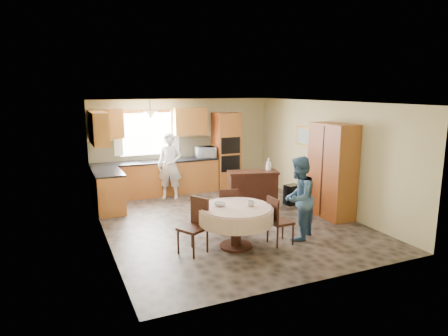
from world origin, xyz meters
name	(u,v)px	position (x,y,z in m)	size (l,w,h in m)	color
floor	(228,221)	(0.00, 0.00, 0.00)	(5.00, 6.00, 0.01)	brown
ceiling	(228,102)	(0.00, 0.00, 2.50)	(5.00, 6.00, 0.01)	white
wall_back	(183,145)	(0.00, 3.00, 1.25)	(5.00, 0.02, 2.50)	tan
wall_front	(315,200)	(0.00, -3.00, 1.25)	(5.00, 0.02, 2.50)	tan
wall_left	(103,173)	(-2.50, 0.00, 1.25)	(0.02, 6.00, 2.50)	tan
wall_right	(326,155)	(2.50, 0.00, 1.25)	(0.02, 6.00, 2.50)	tan
window	(147,134)	(-1.00, 2.98, 1.60)	(1.40, 0.03, 1.10)	white
curtain_left	(118,133)	(-1.75, 2.93, 1.65)	(0.22, 0.02, 1.15)	white
curtain_right	(175,131)	(-0.25, 2.93, 1.65)	(0.22, 0.02, 1.15)	white
base_cab_back	(157,179)	(-0.85, 2.70, 0.44)	(3.30, 0.60, 0.88)	#C37C34
counter_back	(156,161)	(-0.85, 2.70, 0.90)	(3.30, 0.64, 0.04)	black
base_cab_left	(108,192)	(-2.20, 1.80, 0.44)	(0.60, 1.20, 0.88)	#C37C34
counter_left	(107,172)	(-2.20, 1.80, 0.90)	(0.64, 1.20, 0.04)	black
backsplash	(153,149)	(-0.85, 2.99, 1.18)	(3.30, 0.02, 0.55)	tan
wall_cab_left	(106,124)	(-2.05, 2.83, 1.91)	(0.85, 0.33, 0.72)	#B37A2C
wall_cab_right	(190,121)	(0.15, 2.83, 1.91)	(0.90, 0.33, 0.72)	#B37A2C
wall_cab_side	(98,128)	(-2.33, 1.80, 1.91)	(0.33, 1.20, 0.72)	#B37A2C
oven_tower	(226,151)	(1.15, 2.69, 1.06)	(0.66, 0.62, 2.12)	#C37C34
oven_upper	(231,146)	(1.15, 2.38, 1.25)	(0.56, 0.01, 0.45)	black
oven_lower	(231,164)	(1.15, 2.38, 0.75)	(0.56, 0.01, 0.45)	black
pendant	(150,115)	(-1.00, 2.50, 2.12)	(0.36, 0.36, 0.18)	beige
sideboard	(253,191)	(0.93, 0.64, 0.41)	(1.16, 0.48, 0.83)	#3D1B10
space_heater	(292,195)	(1.94, 0.52, 0.24)	(0.35, 0.25, 0.49)	black
cupboard	(332,171)	(2.22, -0.58, 1.02)	(0.54, 1.07, 2.05)	#C37C34
dining_table	(236,216)	(-0.44, -1.35, 0.58)	(1.31, 1.31, 0.75)	#3D1B10
chair_left	(196,223)	(-1.16, -1.27, 0.52)	(0.56, 0.56, 0.95)	#3D1B10
chair_back	(228,208)	(-0.26, -0.60, 0.49)	(0.47, 0.47, 0.89)	#3D1B10
chair_right	(277,218)	(0.29, -1.53, 0.49)	(0.40, 0.40, 0.88)	#3D1B10
framed_picture	(304,136)	(2.47, 0.85, 1.61)	(0.06, 0.57, 0.47)	gold
microwave	(205,152)	(0.51, 2.65, 1.07)	(0.53, 0.36, 0.29)	silver
person_sink	(170,166)	(-0.61, 2.24, 0.84)	(0.62, 0.40, 1.68)	silver
person_dining	(298,198)	(0.80, -1.43, 0.78)	(0.76, 0.59, 1.56)	#3B5C80
bowl_sideboard	(243,173)	(0.66, 0.64, 0.86)	(0.22, 0.22, 0.05)	#B2B2B2
bottle_sideboard	(269,165)	(1.34, 0.64, 0.99)	(0.13, 0.13, 0.33)	silver
cup_table	(251,204)	(-0.19, -1.44, 0.80)	(0.13, 0.13, 0.10)	#B2B2B2
bowl_table	(220,204)	(-0.68, -1.20, 0.78)	(0.21, 0.21, 0.06)	#B2B2B2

